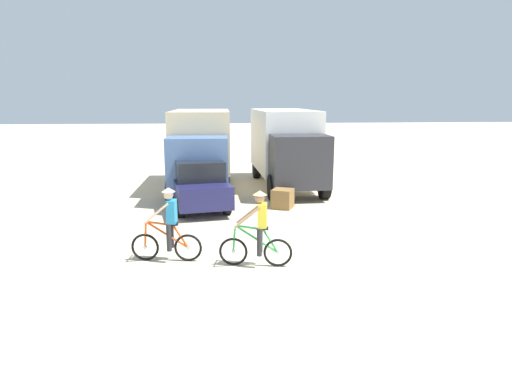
% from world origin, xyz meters
% --- Properties ---
extents(ground_plane, '(120.00, 120.00, 0.00)m').
position_xyz_m(ground_plane, '(0.00, 0.00, 0.00)').
color(ground_plane, beige).
extents(box_truck_tan_camper, '(2.45, 6.77, 3.35)m').
position_xyz_m(box_truck_tan_camper, '(-2.35, 9.85, 1.87)').
color(box_truck_tan_camper, '#CCB78E').
rests_on(box_truck_tan_camper, ground).
extents(box_truck_white_box, '(2.65, 6.84, 3.35)m').
position_xyz_m(box_truck_white_box, '(1.35, 10.27, 1.87)').
color(box_truck_white_box, white).
rests_on(box_truck_white_box, ground).
extents(sedan_parked, '(2.50, 4.45, 1.76)m').
position_xyz_m(sedan_parked, '(-2.37, 6.59, 0.88)').
color(sedan_parked, '#1E1E4C').
rests_on(sedan_parked, ground).
extents(cyclist_orange_shirt, '(1.72, 0.52, 1.82)m').
position_xyz_m(cyclist_orange_shirt, '(-2.85, 1.17, 0.85)').
color(cyclist_orange_shirt, black).
rests_on(cyclist_orange_shirt, ground).
extents(cyclist_cowboy_hat, '(1.72, 0.54, 1.82)m').
position_xyz_m(cyclist_cowboy_hat, '(-0.73, 0.65, 0.85)').
color(cyclist_cowboy_hat, black).
rests_on(cyclist_cowboy_hat, ground).
extents(supply_crate, '(0.92, 0.92, 0.69)m').
position_xyz_m(supply_crate, '(0.64, 6.21, 0.35)').
color(supply_crate, olive).
rests_on(supply_crate, ground).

